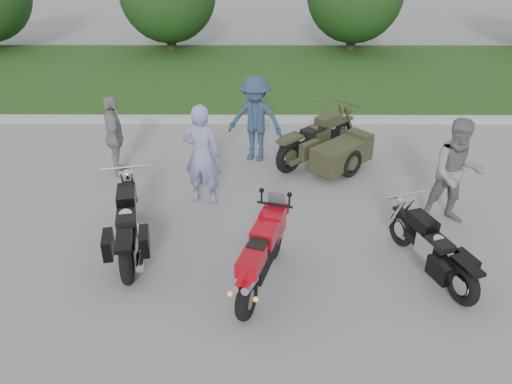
{
  "coord_description": "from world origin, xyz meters",
  "views": [
    {
      "loc": [
        0.39,
        -6.34,
        4.79
      ],
      "look_at": [
        0.35,
        0.8,
        0.8
      ],
      "focal_mm": 35.0,
      "sensor_mm": 36.0,
      "label": 1
    }
  ],
  "objects_px": {
    "cruiser_left": "(128,227)",
    "cruiser_sidecar": "(330,149)",
    "person_denim": "(255,119)",
    "cruiser_right": "(434,252)",
    "sportbike_red": "(261,255)",
    "person_grey": "(456,173)",
    "person_stripe": "(202,155)",
    "person_back": "(115,137)"
  },
  "relations": [
    {
      "from": "person_denim",
      "to": "cruiser_sidecar",
      "type": "bearing_deg",
      "value": 1.87
    },
    {
      "from": "sportbike_red",
      "to": "cruiser_sidecar",
      "type": "relative_size",
      "value": 0.88
    },
    {
      "from": "person_stripe",
      "to": "cruiser_left",
      "type": "bearing_deg",
      "value": 71.16
    },
    {
      "from": "sportbike_red",
      "to": "person_grey",
      "type": "xyz_separation_m",
      "value": [
        3.32,
        1.79,
        0.4
      ]
    },
    {
      "from": "person_grey",
      "to": "person_denim",
      "type": "distance_m",
      "value": 4.28
    },
    {
      "from": "cruiser_sidecar",
      "to": "person_stripe",
      "type": "distance_m",
      "value": 2.96
    },
    {
      "from": "sportbike_red",
      "to": "cruiser_sidecar",
      "type": "distance_m",
      "value": 4.19
    },
    {
      "from": "sportbike_red",
      "to": "person_stripe",
      "type": "xyz_separation_m",
      "value": [
        -1.06,
        2.5,
        0.4
      ]
    },
    {
      "from": "person_denim",
      "to": "cruiser_right",
      "type": "bearing_deg",
      "value": -39.21
    },
    {
      "from": "person_stripe",
      "to": "person_grey",
      "type": "bearing_deg",
      "value": -176.14
    },
    {
      "from": "sportbike_red",
      "to": "person_denim",
      "type": "distance_m",
      "value": 4.38
    },
    {
      "from": "cruiser_right",
      "to": "person_denim",
      "type": "height_order",
      "value": "person_denim"
    },
    {
      "from": "cruiser_sidecar",
      "to": "cruiser_right",
      "type": "bearing_deg",
      "value": -26.76
    },
    {
      "from": "cruiser_right",
      "to": "person_grey",
      "type": "height_order",
      "value": "person_grey"
    },
    {
      "from": "sportbike_red",
      "to": "cruiser_left",
      "type": "bearing_deg",
      "value": 175.23
    },
    {
      "from": "sportbike_red",
      "to": "person_back",
      "type": "relative_size",
      "value": 1.16
    },
    {
      "from": "cruiser_left",
      "to": "sportbike_red",
      "type": "bearing_deg",
      "value": -32.53
    },
    {
      "from": "person_grey",
      "to": "person_back",
      "type": "relative_size",
      "value": 1.13
    },
    {
      "from": "cruiser_left",
      "to": "person_stripe",
      "type": "distance_m",
      "value": 2.01
    },
    {
      "from": "cruiser_left",
      "to": "person_grey",
      "type": "relative_size",
      "value": 1.23
    },
    {
      "from": "person_stripe",
      "to": "sportbike_red",
      "type": "bearing_deg",
      "value": 126.07
    },
    {
      "from": "cruiser_right",
      "to": "cruiser_sidecar",
      "type": "relative_size",
      "value": 0.91
    },
    {
      "from": "cruiser_left",
      "to": "cruiser_sidecar",
      "type": "distance_m",
      "value": 4.72
    },
    {
      "from": "cruiser_sidecar",
      "to": "person_stripe",
      "type": "relative_size",
      "value": 1.16
    },
    {
      "from": "cruiser_right",
      "to": "person_stripe",
      "type": "xyz_separation_m",
      "value": [
        -3.64,
        2.21,
        0.55
      ]
    },
    {
      "from": "cruiser_sidecar",
      "to": "person_grey",
      "type": "relative_size",
      "value": 1.16
    },
    {
      "from": "person_denim",
      "to": "cruiser_left",
      "type": "bearing_deg",
      "value": -102.06
    },
    {
      "from": "cruiser_right",
      "to": "cruiser_left",
      "type": "bearing_deg",
      "value": 153.66
    },
    {
      "from": "sportbike_red",
      "to": "person_denim",
      "type": "height_order",
      "value": "person_denim"
    },
    {
      "from": "cruiser_right",
      "to": "person_grey",
      "type": "distance_m",
      "value": 1.76
    },
    {
      "from": "cruiser_left",
      "to": "cruiser_sidecar",
      "type": "height_order",
      "value": "cruiser_sidecar"
    },
    {
      "from": "cruiser_right",
      "to": "person_back",
      "type": "height_order",
      "value": "person_back"
    },
    {
      "from": "sportbike_red",
      "to": "person_stripe",
      "type": "distance_m",
      "value": 2.75
    },
    {
      "from": "sportbike_red",
      "to": "cruiser_sidecar",
      "type": "xyz_separation_m",
      "value": [
        1.48,
        3.92,
        -0.11
      ]
    },
    {
      "from": "cruiser_left",
      "to": "person_denim",
      "type": "distance_m",
      "value": 4.07
    },
    {
      "from": "sportbike_red",
      "to": "person_grey",
      "type": "height_order",
      "value": "person_grey"
    },
    {
      "from": "cruiser_right",
      "to": "person_grey",
      "type": "relative_size",
      "value": 1.06
    },
    {
      "from": "person_back",
      "to": "cruiser_sidecar",
      "type": "bearing_deg",
      "value": -103.49
    },
    {
      "from": "cruiser_sidecar",
      "to": "cruiser_left",
      "type": "bearing_deg",
      "value": -92.84
    },
    {
      "from": "cruiser_right",
      "to": "person_grey",
      "type": "bearing_deg",
      "value": 44.15
    },
    {
      "from": "sportbike_red",
      "to": "person_grey",
      "type": "relative_size",
      "value": 1.03
    },
    {
      "from": "cruiser_left",
      "to": "cruiser_sidecar",
      "type": "xyz_separation_m",
      "value": [
        3.58,
        3.07,
        -0.02
      ]
    }
  ]
}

